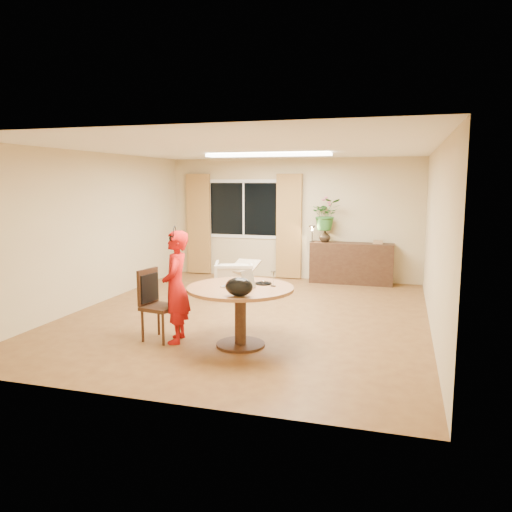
{
  "coord_description": "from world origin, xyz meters",
  "views": [
    {
      "loc": [
        2.3,
        -7.34,
        2.1
      ],
      "look_at": [
        0.2,
        -0.2,
        0.99
      ],
      "focal_mm": 35.0,
      "sensor_mm": 36.0,
      "label": 1
    }
  ],
  "objects_px": {
    "dining_table": "(240,299)",
    "armchair": "(234,278)",
    "dining_chair": "(160,305)",
    "sideboard": "(351,263)",
    "child": "(176,287)"
  },
  "relations": [
    {
      "from": "dining_chair",
      "to": "armchair",
      "type": "relative_size",
      "value": 1.34
    },
    {
      "from": "armchair",
      "to": "sideboard",
      "type": "distance_m",
      "value": 2.64
    },
    {
      "from": "dining_table",
      "to": "dining_chair",
      "type": "relative_size",
      "value": 1.43
    },
    {
      "from": "dining_table",
      "to": "child",
      "type": "height_order",
      "value": "child"
    },
    {
      "from": "child",
      "to": "armchair",
      "type": "height_order",
      "value": "child"
    },
    {
      "from": "dining_chair",
      "to": "child",
      "type": "bearing_deg",
      "value": 13.62
    },
    {
      "from": "dining_chair",
      "to": "sideboard",
      "type": "xyz_separation_m",
      "value": [
        2.06,
        4.53,
        -0.05
      ]
    },
    {
      "from": "dining_chair",
      "to": "armchair",
      "type": "height_order",
      "value": "dining_chair"
    },
    {
      "from": "dining_table",
      "to": "armchair",
      "type": "distance_m",
      "value": 2.89
    },
    {
      "from": "child",
      "to": "armchair",
      "type": "relative_size",
      "value": 2.07
    },
    {
      "from": "dining_chair",
      "to": "sideboard",
      "type": "distance_m",
      "value": 4.97
    },
    {
      "from": "dining_chair",
      "to": "child",
      "type": "relative_size",
      "value": 0.65
    },
    {
      "from": "sideboard",
      "to": "armchair",
      "type": "bearing_deg",
      "value": -138.2
    },
    {
      "from": "dining_table",
      "to": "dining_chair",
      "type": "distance_m",
      "value": 1.11
    },
    {
      "from": "dining_chair",
      "to": "sideboard",
      "type": "relative_size",
      "value": 0.56
    }
  ]
}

